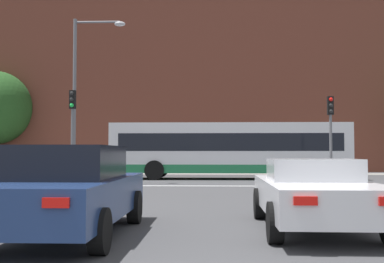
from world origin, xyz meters
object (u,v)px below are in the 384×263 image
object	(u,v)px
car_saloon_left	(69,190)
pedestrian_walking_east	(278,157)
traffic_light_near_right	(331,125)
car_roadster_right	(314,193)
street_lamp_junction	(83,82)
pedestrian_waiting	(149,159)
bus_crossing_lead	(229,149)
traffic_light_near_left	(72,121)

from	to	relation	value
car_saloon_left	pedestrian_walking_east	size ratio (longest dim) A/B	2.56
traffic_light_near_right	pedestrian_walking_east	world-z (taller)	traffic_light_near_right
car_saloon_left	car_roadster_right	bearing A→B (deg)	11.57
street_lamp_junction	pedestrian_waiting	bearing A→B (deg)	80.74
car_saloon_left	pedestrian_waiting	world-z (taller)	pedestrian_waiting
car_roadster_right	bus_crossing_lead	world-z (taller)	bus_crossing_lead
car_roadster_right	street_lamp_junction	size ratio (longest dim) A/B	0.60
car_saloon_left	car_roadster_right	world-z (taller)	car_saloon_left
traffic_light_near_left	street_lamp_junction	xyz separation A→B (m)	(0.11, 1.32, 1.87)
car_roadster_right	street_lamp_junction	distance (m)	15.52
car_saloon_left	traffic_light_near_right	distance (m)	15.26
traffic_light_near_right	pedestrian_waiting	distance (m)	14.49
street_lamp_junction	pedestrian_waiting	distance (m)	11.08
car_saloon_left	pedestrian_walking_east	xyz separation A→B (m)	(6.78, 24.04, 0.34)
car_saloon_left	car_roadster_right	size ratio (longest dim) A/B	1.04
car_saloon_left	street_lamp_junction	world-z (taller)	street_lamp_junction
traffic_light_near_left	pedestrian_waiting	bearing A→B (deg)	81.26
car_roadster_right	street_lamp_junction	bearing A→B (deg)	121.91
bus_crossing_lead	pedestrian_walking_east	bearing A→B (deg)	-28.22
car_roadster_right	pedestrian_waiting	size ratio (longest dim) A/B	2.72
car_roadster_right	traffic_light_near_left	world-z (taller)	traffic_light_near_left
traffic_light_near_left	pedestrian_walking_east	world-z (taller)	traffic_light_near_left
pedestrian_waiting	pedestrian_walking_east	xyz separation A→B (m)	(8.57, -0.02, 0.12)
bus_crossing_lead	car_saloon_left	bearing A→B (deg)	169.27
car_saloon_left	pedestrian_waiting	bearing A→B (deg)	94.43
car_roadster_right	pedestrian_waiting	bearing A→B (deg)	105.55
car_saloon_left	bus_crossing_lead	xyz separation A→B (m)	(3.34, 17.61, 0.81)
car_saloon_left	pedestrian_walking_east	bearing A→B (deg)	74.42
car_saloon_left	traffic_light_near_left	xyz separation A→B (m)	(-3.58, 12.41, 1.98)
traffic_light_near_right	bus_crossing_lead	bearing A→B (deg)	133.36
pedestrian_waiting	pedestrian_walking_east	size ratio (longest dim) A/B	0.91
car_saloon_left	bus_crossing_lead	distance (m)	17.94
traffic_light_near_right	traffic_light_near_left	size ratio (longest dim) A/B	0.94
traffic_light_near_left	street_lamp_junction	size ratio (longest dim) A/B	0.54
bus_crossing_lead	pedestrian_waiting	xyz separation A→B (m)	(-5.12, 6.45, -0.59)
car_roadster_right	traffic_light_near_left	distance (m)	14.11
car_roadster_right	car_saloon_left	bearing A→B (deg)	-167.62
traffic_light_near_left	street_lamp_junction	distance (m)	2.29
bus_crossing_lead	traffic_light_near_left	size ratio (longest dim) A/B	3.04
bus_crossing_lead	car_roadster_right	bearing A→B (deg)	-176.92
car_roadster_right	traffic_light_near_left	bearing A→B (deg)	125.07
car_roadster_right	street_lamp_junction	world-z (taller)	street_lamp_junction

